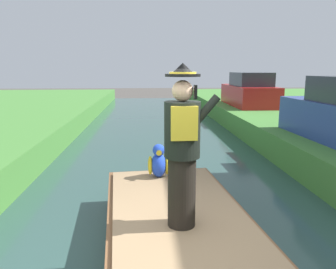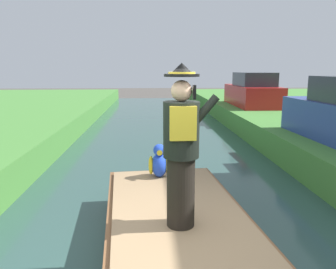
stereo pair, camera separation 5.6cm
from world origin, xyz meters
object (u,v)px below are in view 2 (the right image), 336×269
(parrot_plush, at_px, (159,163))
(parked_car_red, at_px, (252,92))
(boat, at_px, (180,240))
(person_pirate, at_px, (182,148))

(parrot_plush, height_order, parked_car_red, parked_car_red)
(boat, height_order, parked_car_red, parked_car_red)
(parrot_plush, relative_size, parked_car_red, 0.14)
(person_pirate, height_order, parked_car_red, person_pirate)
(person_pirate, relative_size, parrot_plush, 3.25)
(person_pirate, xyz_separation_m, parked_car_red, (4.38, 11.39, -0.18))
(boat, distance_m, parrot_plush, 1.67)
(boat, distance_m, person_pirate, 1.25)
(person_pirate, relative_size, parked_car_red, 0.46)
(person_pirate, xyz_separation_m, parrot_plush, (-0.19, 1.76, -0.68))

